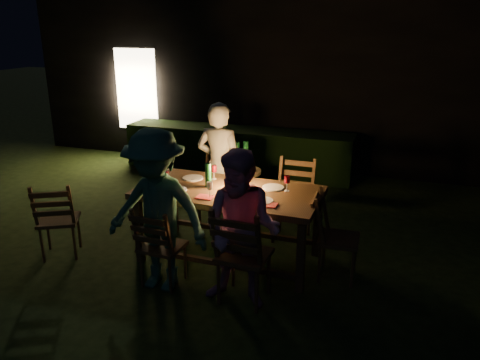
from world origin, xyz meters
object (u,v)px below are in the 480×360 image
(chair_far_left, at_px, (219,204))
(person_house_side, at_px, (220,166))
(person_opp_left, at_px, (157,212))
(ice_bucket, at_px, (241,162))
(chair_near_right, at_px, (243,271))
(person_opp_right, at_px, (242,231))
(dining_table, at_px, (229,197))
(chair_spare, at_px, (60,232))
(bottle_bucket_a, at_px, (237,159))
(chair_far_right, at_px, (292,215))
(bottle_table, at_px, (208,175))
(chair_near_left, at_px, (162,260))
(lantern, at_px, (235,176))
(side_table, at_px, (241,176))
(chair_end, at_px, (336,252))
(bottle_bucket_b, at_px, (246,158))

(chair_far_left, bearing_deg, person_house_side, -96.20)
(person_opp_left, relative_size, ice_bucket, 5.62)
(chair_near_right, xyz_separation_m, person_opp_right, (-0.00, -0.05, 0.46))
(dining_table, xyz_separation_m, chair_spare, (-1.90, -0.58, -0.47))
(person_opp_right, bearing_deg, person_opp_left, -180.00)
(person_opp_right, distance_m, bottle_bucket_a, 2.04)
(chair_near_right, distance_m, chair_far_right, 1.55)
(chair_far_right, relative_size, person_opp_right, 0.67)
(bottle_table, bearing_deg, chair_spare, -160.54)
(chair_near_left, distance_m, chair_near_right, 0.90)
(lantern, bearing_deg, side_table, 104.79)
(chair_near_right, relative_size, chair_end, 1.08)
(person_opp_right, height_order, side_table, person_opp_right)
(bottle_bucket_b, bearing_deg, person_opp_right, -72.82)
(chair_end, relative_size, ice_bucket, 3.28)
(chair_end, distance_m, person_opp_left, 1.95)
(person_opp_left, bearing_deg, chair_end, 25.99)
(chair_near_left, bearing_deg, person_opp_left, -87.63)
(chair_far_left, relative_size, person_opp_right, 0.69)
(chair_far_left, relative_size, lantern, 3.09)
(lantern, distance_m, bottle_table, 0.30)
(person_house_side, bearing_deg, dining_table, 118.76)
(person_opp_right, height_order, bottle_bucket_b, person_opp_right)
(chair_near_left, distance_m, ice_bucket, 1.98)
(chair_end, height_order, bottle_bucket_a, bottle_bucket_a)
(person_house_side, relative_size, side_table, 2.32)
(person_opp_left, bearing_deg, bottle_bucket_a, 85.61)
(dining_table, xyz_separation_m, ice_bucket, (-0.23, 1.12, 0.07))
(dining_table, relative_size, chair_spare, 2.12)
(chair_spare, relative_size, person_house_side, 0.58)
(ice_bucket, distance_m, bottle_bucket_a, 0.08)
(lantern, bearing_deg, chair_end, -3.65)
(person_house_side, bearing_deg, chair_near_left, 89.98)
(person_house_side, relative_size, ice_bucket, 5.63)
(dining_table, height_order, bottle_table, bottle_table)
(person_house_side, xyz_separation_m, bottle_table, (0.18, -0.82, 0.15))
(chair_far_left, bearing_deg, chair_end, 151.08)
(dining_table, bearing_deg, chair_near_right, -59.80)
(chair_spare, relative_size, bottle_bucket_b, 3.05)
(person_opp_right, distance_m, lantern, 0.99)
(person_opp_right, xyz_separation_m, bottle_table, (-0.68, 0.83, 0.21))
(dining_table, bearing_deg, person_opp_left, -118.76)
(chair_far_right, bearing_deg, chair_end, 130.93)
(chair_far_left, bearing_deg, chair_far_right, 175.75)
(chair_near_right, height_order, ice_bucket, chair_near_right)
(bottle_table, height_order, bottle_bucket_a, bottle_table)
(chair_end, xyz_separation_m, ice_bucket, (-1.46, 1.15, 0.54))
(chair_end, bearing_deg, chair_spare, -81.92)
(chair_far_left, distance_m, bottle_bucket_a, 0.65)
(chair_near_left, relative_size, bottle_table, 3.33)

